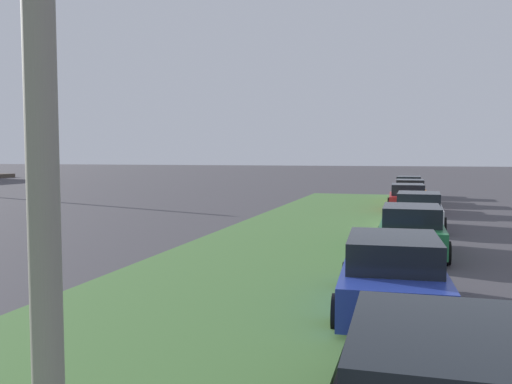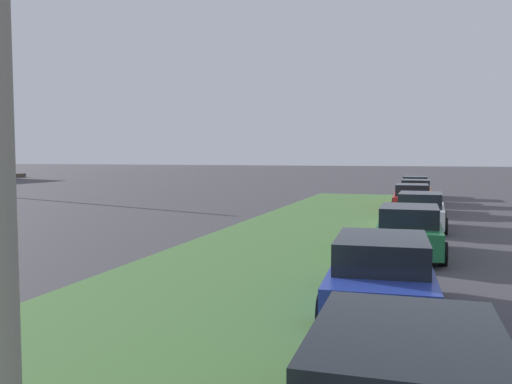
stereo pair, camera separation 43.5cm
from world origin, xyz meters
name	(u,v)px [view 2 (the right image)]	position (x,y,z in m)	size (l,w,h in m)	color
grass_median	(185,306)	(10.00, 6.71, 0.06)	(60.00, 6.00, 0.12)	#477238
parked_car_blue	(381,276)	(10.79, 3.09, 0.72)	(4.40, 2.21, 1.47)	#23389E
parked_car_green	(409,231)	(17.03, 2.77, 0.72)	(4.32, 2.06, 1.47)	#1E6B38
parked_car_white	(420,211)	(22.93, 2.50, 0.72)	(4.33, 2.07, 1.47)	silver
parked_car_red	(412,199)	(29.28, 2.97, 0.72)	(4.35, 2.12, 1.47)	red
parked_car_orange	(415,192)	(34.60, 2.87, 0.72)	(4.31, 2.04, 1.47)	orange
parked_car_silver	(415,187)	(39.82, 2.95, 0.72)	(4.35, 2.11, 1.47)	#B2B5BA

